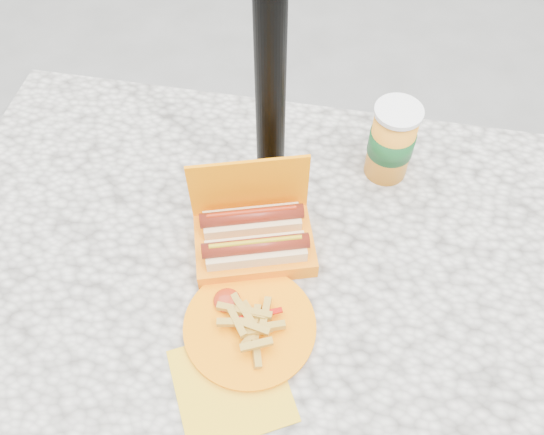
% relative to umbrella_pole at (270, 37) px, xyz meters
% --- Properties ---
extents(ground, '(60.00, 60.00, 0.00)m').
position_rel_umbrella_pole_xyz_m(ground, '(0.00, -0.16, -1.10)').
color(ground, slate).
extents(picnic_table, '(1.20, 0.80, 0.75)m').
position_rel_umbrella_pole_xyz_m(picnic_table, '(0.00, -0.16, -0.46)').
color(picnic_table, beige).
rests_on(picnic_table, ground).
extents(umbrella_pole, '(0.05, 0.05, 2.20)m').
position_rel_umbrella_pole_xyz_m(umbrella_pole, '(0.00, 0.00, 0.00)').
color(umbrella_pole, black).
rests_on(umbrella_pole, ground).
extents(hotdog_box, '(0.24, 0.19, 0.17)m').
position_rel_umbrella_pole_xyz_m(hotdog_box, '(-0.00, -0.14, -0.31)').
color(hotdog_box, '#FF8200').
rests_on(hotdog_box, picnic_table).
extents(fries_plate, '(0.23, 0.32, 0.04)m').
position_rel_umbrella_pole_xyz_m(fries_plate, '(0.02, -0.31, -0.34)').
color(fries_plate, gold).
rests_on(fries_plate, picnic_table).
extents(soda_cup, '(0.09, 0.09, 0.16)m').
position_rel_umbrella_pole_xyz_m(soda_cup, '(0.21, 0.08, -0.27)').
color(soda_cup, orange).
rests_on(soda_cup, picnic_table).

